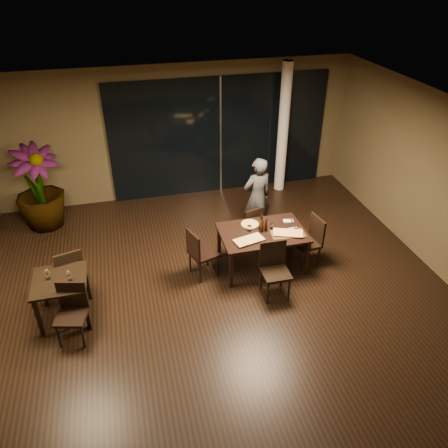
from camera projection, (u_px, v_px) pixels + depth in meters
ground at (219, 303)px, 7.22m from camera, size 8.00×8.00×0.00m
wall_back at (176, 132)px, 9.75m from camera, size 8.00×0.10×3.00m
ceiling at (217, 128)px, 5.61m from camera, size 8.00×8.00×0.04m
window_panel at (220, 136)px, 9.96m from camera, size 5.00×0.06×2.70m
column at (283, 129)px, 9.91m from camera, size 0.24×0.24×3.00m
main_table at (263, 235)px, 7.73m from camera, size 1.50×1.00×0.75m
side_table at (61, 286)px, 6.64m from camera, size 0.80×0.80×0.75m
chair_main_far at (251, 224)px, 8.39m from camera, size 0.50×0.50×0.87m
chair_main_near at (274, 266)px, 7.19m from camera, size 0.45×0.45×0.96m
chair_main_left at (199, 251)px, 7.56m from camera, size 0.56×0.56×0.95m
chair_main_right at (311, 239)px, 7.90m from camera, size 0.50×0.50×0.95m
chair_side_far at (70, 270)px, 7.12m from camera, size 0.53×0.53×0.94m
chair_side_near at (72, 309)px, 6.37m from camera, size 0.52×0.52×0.93m
diner at (257, 197)px, 8.61m from camera, size 0.62×0.48×1.65m
potted_plant at (39, 188)px, 8.82m from camera, size 1.30×1.30×1.75m
pizza_board_left at (249, 241)px, 7.43m from camera, size 0.55×0.37×0.01m
pizza_board_right at (288, 234)px, 7.61m from camera, size 0.62×0.35×0.01m
oblong_pizza_left at (249, 240)px, 7.42m from camera, size 0.53×0.34×0.02m
oblong_pizza_right at (288, 233)px, 7.61m from camera, size 0.54×0.39×0.02m
round_pizza at (250, 224)px, 7.88m from camera, size 0.31×0.31×0.01m
bottle_a at (262, 224)px, 7.61m from camera, size 0.07×0.07×0.32m
bottle_b at (266, 225)px, 7.64m from camera, size 0.06×0.06×0.26m
bottle_c at (261, 222)px, 7.67m from camera, size 0.07×0.07×0.32m
tumbler_left at (249, 228)px, 7.70m from camera, size 0.08×0.08×0.10m
tumbler_right at (272, 226)px, 7.76m from camera, size 0.08×0.08×0.09m
napkin_near at (293, 229)px, 7.74m from camera, size 0.19×0.11×0.01m
napkin_far at (288, 221)px, 7.98m from camera, size 0.20×0.13×0.01m
wine_glass_a at (47, 274)px, 6.54m from camera, size 0.08×0.08×0.18m
wine_glass_b at (69, 276)px, 6.50m from camera, size 0.08×0.08×0.18m
side_napkin at (63, 287)px, 6.42m from camera, size 0.19×0.13×0.01m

